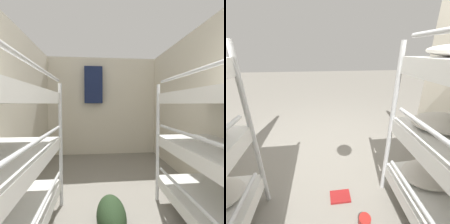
{
  "view_description": "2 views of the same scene",
  "coord_description": "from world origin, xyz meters",
  "views": [
    {
      "loc": [
        -0.21,
        0.16,
        1.3
      ],
      "look_at": [
        0.06,
        2.76,
        1.17
      ],
      "focal_mm": 28.0,
      "sensor_mm": 36.0,
      "label": 1
    },
    {
      "loc": [
        0.03,
        1.78,
        1.48
      ],
      "look_at": [
        -0.12,
        0.57,
        0.97
      ],
      "focal_mm": 24.0,
      "sensor_mm": 36.0,
      "label": 2
    }
  ],
  "objects": [
    {
      "name": "wall_right",
      "position": [
        1.39,
        2.31,
        1.23
      ],
      "size": [
        0.06,
        4.75,
        2.46
      ],
      "color": "beige",
      "rests_on": "ground_plane"
    },
    {
      "name": "wall_back",
      "position": [
        0.0,
        4.66,
        1.23
      ],
      "size": [
        2.83,
        0.06,
        2.46
      ],
      "color": "beige",
      "rests_on": "ground_plane"
    },
    {
      "name": "duffel_bag",
      "position": [
        -0.04,
        1.89,
        0.15
      ],
      "size": [
        0.3,
        0.63,
        0.3
      ],
      "color": "#23381E",
      "rests_on": "ground_plane"
    },
    {
      "name": "hanging_coat",
      "position": [
        -0.23,
        4.51,
        1.76
      ],
      "size": [
        0.44,
        0.12,
        0.9
      ],
      "color": "#192347"
    }
  ]
}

